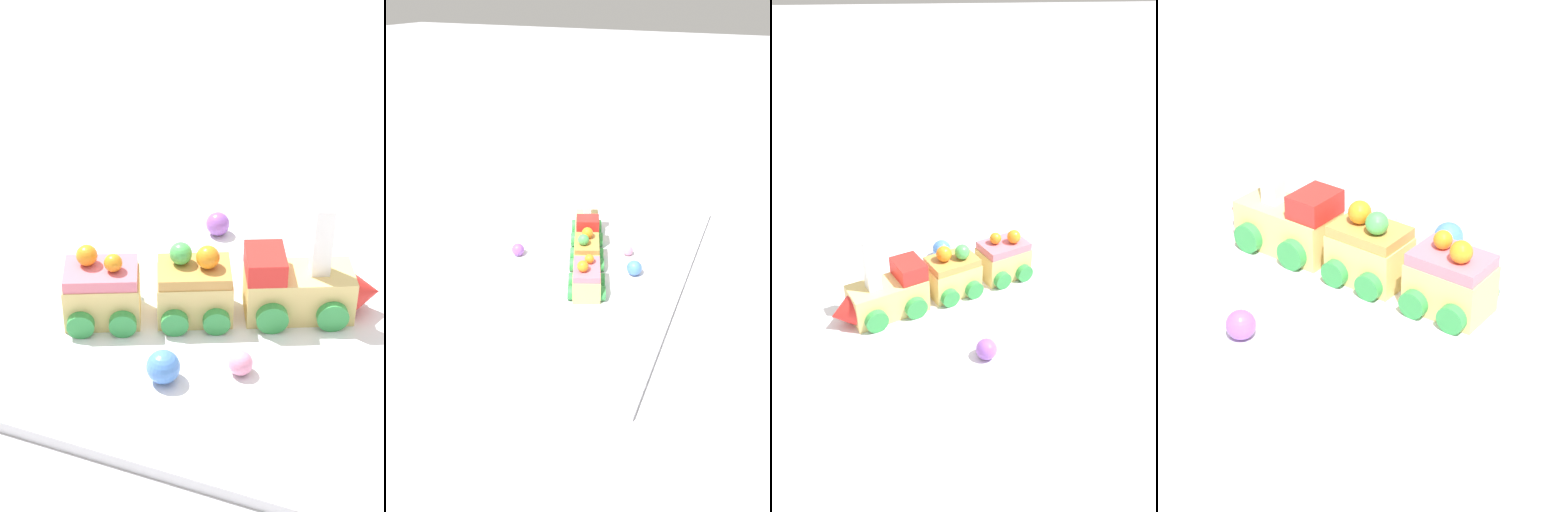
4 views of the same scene
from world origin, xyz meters
The scene contains 8 objects.
ground_plane centered at (0.00, 0.00, 0.00)m, with size 10.00×10.00×0.00m, color #B2B2B7.
display_board centered at (0.00, 0.00, 0.01)m, with size 0.62×0.43×0.01m, color white.
cake_train_locomotive centered at (0.08, 0.02, 0.04)m, with size 0.14×0.10×0.12m.
cake_car_caramel centered at (-0.02, -0.02, 0.04)m, with size 0.09×0.09×0.08m.
cake_car_strawberry centered at (-0.10, -0.06, 0.04)m, with size 0.09×0.09×0.08m.
gumball_pink centered at (0.05, -0.09, 0.02)m, with size 0.02×0.02×0.02m, color pink.
gumball_purple centered at (-0.05, 0.12, 0.02)m, with size 0.03×0.03×0.03m, color #9956C6.
gumball_blue centered at (-0.01, -0.12, 0.03)m, with size 0.03×0.03×0.03m, color #4C84E0.
Camera 3 is at (0.03, 0.56, 0.43)m, focal length 35.00 mm.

